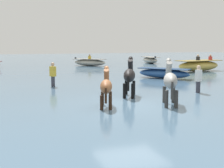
{
  "coord_description": "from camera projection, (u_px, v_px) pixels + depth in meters",
  "views": [
    {
      "loc": [
        -4.52,
        -10.69,
        2.68
      ],
      "look_at": [
        0.02,
        2.24,
        0.84
      ],
      "focal_mm": 49.59,
      "sensor_mm": 36.0,
      "label": 1
    }
  ],
  "objects": [
    {
      "name": "boat_near_port",
      "position": [
        90.0,
        62.0,
        31.4
      ],
      "size": [
        3.33,
        3.24,
        1.17
      ],
      "color": "#B2AD9E",
      "rests_on": "water_surface"
    },
    {
      "name": "horse_trailing_grey",
      "position": [
        170.0,
        82.0,
        11.61
      ],
      "size": [
        1.1,
        1.86,
        2.07
      ],
      "color": "gray",
      "rests_on": "ground"
    },
    {
      "name": "boat_far_inshore",
      "position": [
        199.0,
        66.0,
        25.59
      ],
      "size": [
        4.29,
        2.19,
        1.37
      ],
      "color": "gold",
      "rests_on": "water_surface"
    },
    {
      "name": "ground_plane",
      "position": [
        131.0,
        113.0,
        11.84
      ],
      "size": [
        120.0,
        120.0,
        0.0
      ],
      "primitive_type": "plane",
      "color": "#84755B"
    },
    {
      "name": "boat_distant_east",
      "position": [
        164.0,
        73.0,
        20.5
      ],
      "size": [
        3.09,
        3.43,
        0.65
      ],
      "color": "#28518E",
      "rests_on": "water_surface"
    },
    {
      "name": "horse_flank_black",
      "position": [
        129.0,
        76.0,
        13.48
      ],
      "size": [
        1.13,
        1.83,
        2.05
      ],
      "color": "black",
      "rests_on": "ground"
    },
    {
      "name": "boat_far_offshore",
      "position": [
        150.0,
        60.0,
        35.56
      ],
      "size": [
        1.54,
        3.42,
        0.85
      ],
      "color": "#B2AD9E",
      "rests_on": "water_surface"
    },
    {
      "name": "person_onlooker_right",
      "position": [
        53.0,
        77.0,
        16.61
      ],
      "size": [
        0.34,
        0.38,
        1.63
      ],
      "color": "#383842",
      "rests_on": "ground"
    },
    {
      "name": "water_surface",
      "position": [
        74.0,
        80.0,
        21.17
      ],
      "size": [
        90.0,
        90.0,
        0.34
      ],
      "primitive_type": "cube",
      "color": "slate",
      "rests_on": "ground"
    },
    {
      "name": "horse_lead_chestnut",
      "position": [
        106.0,
        87.0,
        11.23
      ],
      "size": [
        0.83,
        1.64,
        1.8
      ],
      "color": "brown",
      "rests_on": "ground"
    },
    {
      "name": "person_wading_mid",
      "position": [
        198.0,
        82.0,
        14.49
      ],
      "size": [
        0.37,
        0.31,
        1.63
      ],
      "color": "#383842",
      "rests_on": "ground"
    }
  ]
}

